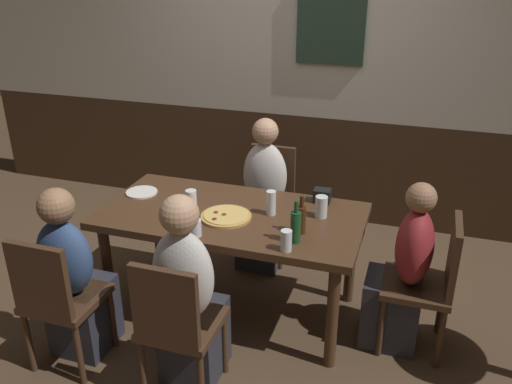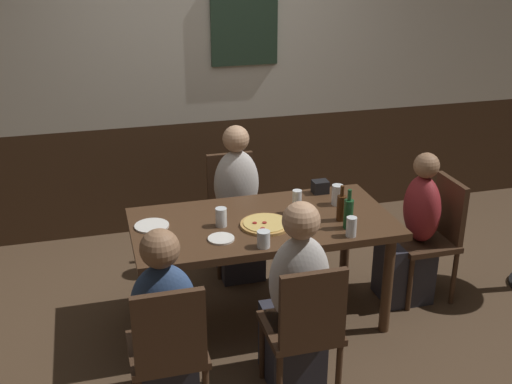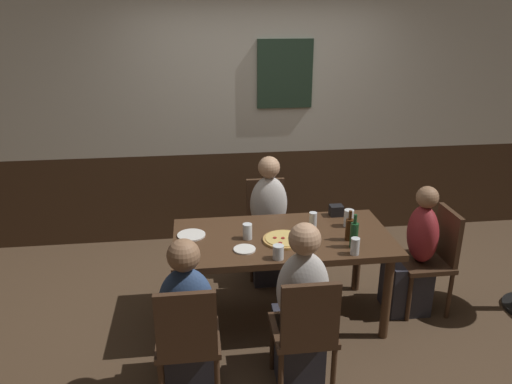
{
  "view_description": "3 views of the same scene",
  "coord_description": "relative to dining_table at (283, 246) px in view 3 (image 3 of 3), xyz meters",
  "views": [
    {
      "loc": [
        1.1,
        -2.87,
        2.25
      ],
      "look_at": [
        0.18,
        -0.06,
        0.93
      ],
      "focal_mm": 37.46,
      "sensor_mm": 36.0,
      "label": 1
    },
    {
      "loc": [
        -1.01,
        -3.54,
        2.47
      ],
      "look_at": [
        -0.07,
        -0.09,
        0.98
      ],
      "focal_mm": 44.42,
      "sensor_mm": 36.0,
      "label": 2
    },
    {
      "loc": [
        -0.64,
        -3.4,
        2.41
      ],
      "look_at": [
        -0.21,
        0.01,
        1.11
      ],
      "focal_mm": 34.8,
      "sensor_mm": 36.0,
      "label": 3
    }
  ],
  "objects": [
    {
      "name": "ground_plane",
      "position": [
        0.0,
        0.0,
        -0.66
      ],
      "size": [
        12.0,
        12.0,
        0.0
      ],
      "primitive_type": "plane",
      "color": "#4C3826"
    },
    {
      "name": "wall_back",
      "position": [
        0.0,
        1.65,
        0.65
      ],
      "size": [
        6.4,
        0.13,
        2.6
      ],
      "color": "#3D2819",
      "rests_on": "ground_plane"
    },
    {
      "name": "dining_table",
      "position": [
        0.0,
        0.0,
        0.0
      ],
      "size": [
        1.68,
        0.85,
        0.74
      ],
      "color": "#472D1C",
      "rests_on": "ground_plane"
    },
    {
      "name": "chair_mid_far",
      "position": [
        0.0,
        0.84,
        -0.16
      ],
      "size": [
        0.4,
        0.4,
        0.88
      ],
      "color": "#422B1C",
      "rests_on": "ground_plane"
    },
    {
      "name": "chair_head_east",
      "position": [
        1.25,
        0.0,
        -0.16
      ],
      "size": [
        0.4,
        0.4,
        0.88
      ],
      "color": "#422B1C",
      "rests_on": "ground_plane"
    },
    {
      "name": "chair_left_near",
      "position": [
        -0.74,
        -0.84,
        -0.16
      ],
      "size": [
        0.4,
        0.4,
        0.88
      ],
      "color": "#422B1C",
      "rests_on": "ground_plane"
    },
    {
      "name": "chair_mid_near",
      "position": [
        0.0,
        -0.84,
        -0.16
      ],
      "size": [
        0.4,
        0.4,
        0.88
      ],
      "color": "#422B1C",
      "rests_on": "ground_plane"
    },
    {
      "name": "person_mid_far",
      "position": [
        -0.0,
        0.68,
        -0.16
      ],
      "size": [
        0.34,
        0.37,
        1.16
      ],
      "color": "#2D2D38",
      "rests_on": "ground_plane"
    },
    {
      "name": "person_head_east",
      "position": [
        1.09,
        0.0,
        -0.2
      ],
      "size": [
        0.37,
        0.34,
        1.09
      ],
      "color": "#2D2D38",
      "rests_on": "ground_plane"
    },
    {
      "name": "person_left_near",
      "position": [
        -0.74,
        -0.68,
        -0.19
      ],
      "size": [
        0.34,
        0.37,
        1.11
      ],
      "color": "#2D2D38",
      "rests_on": "ground_plane"
    },
    {
      "name": "person_mid_near",
      "position": [
        0.0,
        -0.68,
        -0.16
      ],
      "size": [
        0.34,
        0.37,
        1.17
      ],
      "color": "#2D2D38",
      "rests_on": "ground_plane"
    },
    {
      "name": "pizza",
      "position": [
        -0.01,
        -0.08,
        0.1
      ],
      "size": [
        0.32,
        0.32,
        0.03
      ],
      "color": "tan",
      "rests_on": "dining_table"
    },
    {
      "name": "pint_glass_amber",
      "position": [
        0.46,
        -0.36,
        0.14
      ],
      "size": [
        0.06,
        0.06,
        0.12
      ],
      "color": "silver",
      "rests_on": "dining_table"
    },
    {
      "name": "beer_glass_tall",
      "position": [
        -0.1,
        -0.35,
        0.13
      ],
      "size": [
        0.08,
        0.08,
        0.1
      ],
      "color": "silver",
      "rests_on": "dining_table"
    },
    {
      "name": "pint_glass_stout",
      "position": [
        0.56,
        0.12,
        0.14
      ],
      "size": [
        0.08,
        0.08,
        0.14
      ],
      "color": "silver",
      "rests_on": "dining_table"
    },
    {
      "name": "beer_glass_half",
      "position": [
        -0.28,
        -0.01,
        0.14
      ],
      "size": [
        0.07,
        0.07,
        0.12
      ],
      "color": "silver",
      "rests_on": "dining_table"
    },
    {
      "name": "tumbler_water",
      "position": [
        0.25,
        0.05,
        0.16
      ],
      "size": [
        0.06,
        0.06,
        0.16
      ],
      "color": "silver",
      "rests_on": "dining_table"
    },
    {
      "name": "beer_bottle_green",
      "position": [
        0.48,
        -0.25,
        0.19
      ],
      "size": [
        0.06,
        0.06,
        0.26
      ],
      "color": "#194723",
      "rests_on": "dining_table"
    },
    {
      "name": "beer_bottle_brown",
      "position": [
        0.48,
        -0.13,
        0.18
      ],
      "size": [
        0.06,
        0.06,
        0.24
      ],
      "color": "#42230F",
      "rests_on": "dining_table"
    },
    {
      "name": "plate_white_large",
      "position": [
        -0.7,
        0.09,
        0.09
      ],
      "size": [
        0.22,
        0.22,
        0.01
      ],
      "primitive_type": "cylinder",
      "color": "white",
      "rests_on": "dining_table"
    },
    {
      "name": "plate_white_small",
      "position": [
        -0.32,
        -0.2,
        0.09
      ],
      "size": [
        0.16,
        0.16,
        0.01
      ],
      "primitive_type": "cylinder",
      "color": "white",
      "rests_on": "dining_table"
    },
    {
      "name": "condiment_caddy",
      "position": [
        0.52,
        0.34,
        0.13
      ],
      "size": [
        0.11,
        0.09,
        0.09
      ],
      "primitive_type": "cube",
      "color": "black",
      "rests_on": "dining_table"
    }
  ]
}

